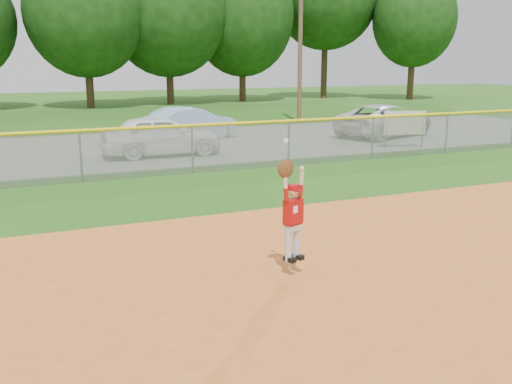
% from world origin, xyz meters
% --- Properties ---
extents(ground, '(120.00, 120.00, 0.00)m').
position_xyz_m(ground, '(0.00, 0.00, 0.00)').
color(ground, '#215112').
rests_on(ground, ground).
extents(parking_strip, '(44.00, 10.00, 0.03)m').
position_xyz_m(parking_strip, '(0.00, 16.00, 0.01)').
color(parking_strip, slate).
rests_on(parking_strip, ground).
extents(car_white_a, '(4.38, 1.83, 1.48)m').
position_xyz_m(car_white_a, '(-0.08, 13.57, 0.77)').
color(car_white_a, white).
rests_on(car_white_a, parking_strip).
extents(car_blue, '(4.60, 2.81, 1.43)m').
position_xyz_m(car_blue, '(2.13, 17.34, 0.75)').
color(car_blue, '#7DA3BA').
rests_on(car_blue, parking_strip).
extents(car_white_b, '(5.72, 4.00, 1.45)m').
position_xyz_m(car_white_b, '(10.75, 14.89, 0.76)').
color(car_white_b, silver).
rests_on(car_white_b, parking_strip).
extents(sponsor_sign, '(1.60, 0.58, 1.49)m').
position_xyz_m(sponsor_sign, '(9.27, 11.58, 0.98)').
color(sponsor_sign, gray).
rests_on(sponsor_sign, ground).
extents(outfield_fence, '(40.06, 0.10, 1.55)m').
position_xyz_m(outfield_fence, '(0.00, 10.00, 0.88)').
color(outfield_fence, gray).
rests_on(outfield_fence, ground).
extents(power_lines, '(19.40, 0.24, 9.00)m').
position_xyz_m(power_lines, '(1.00, 22.00, 4.68)').
color(power_lines, '#4C3823').
rests_on(power_lines, ground).
extents(tree_line, '(62.37, 13.00, 14.43)m').
position_xyz_m(tree_line, '(0.96, 37.90, 7.53)').
color(tree_line, '#422D1C').
rests_on(tree_line, ground).
extents(ballplayer, '(0.56, 0.31, 2.01)m').
position_xyz_m(ballplayer, '(-1.11, 1.00, 1.13)').
color(ballplayer, silver).
rests_on(ballplayer, ground).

